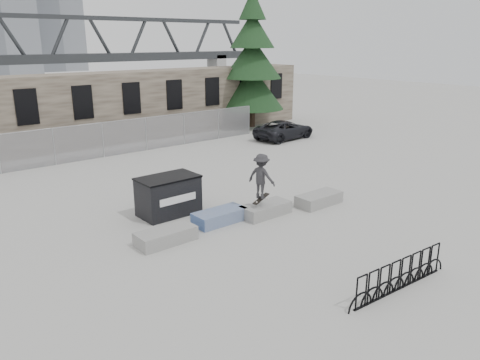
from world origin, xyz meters
The scene contains 13 objects.
ground centered at (0.00, 0.00, 0.00)m, with size 120.00×120.00×0.00m, color #A4A39F.
stone_wall centered at (0.00, 16.24, 2.26)m, with size 36.00×2.58×4.50m.
chainlink_fence centered at (0.00, 12.50, 1.04)m, with size 22.06×0.06×2.02m.
planter_far_left centered at (-3.43, -0.06, 0.25)m, with size 2.00×0.90×0.47m.
planter_center_left centered at (-0.97, 0.23, 0.25)m, with size 2.00×0.90×0.47m.
planter_center_right centered at (0.84, -0.30, 0.25)m, with size 2.00×0.90×0.47m.
planter_offset centered at (3.35, -0.79, 0.25)m, with size 2.00×0.90×0.47m.
dumpster centered at (-1.94, 2.18, 0.76)m, with size 2.29×1.40×1.50m.
bike_rack centered at (-0.17, -6.72, 0.44)m, with size 4.03×0.31×0.90m.
spruce_tree centered at (13.08, 14.61, 4.81)m, with size 4.88×4.88×11.50m.
truss_bridge centered at (10.00, 55.00, 4.13)m, with size 70.00×3.00×9.80m.
suv centered at (11.68, 9.61, 0.63)m, with size 2.10×4.55×1.27m, color black.
skateboarder centered at (0.53, -0.37, 1.63)m, with size 0.92×1.23×1.86m.
Camera 1 is at (-10.65, -12.65, 6.47)m, focal length 35.00 mm.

